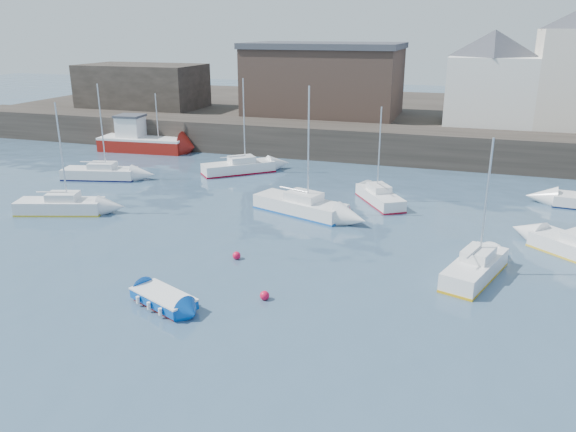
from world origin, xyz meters
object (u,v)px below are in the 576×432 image
(sailboat_c, at_px, (475,268))
(sailboat_h, at_px, (239,167))
(sailboat_e, at_px, (100,173))
(buoy_near, at_px, (237,259))
(buoy_mid, at_px, (265,299))
(fishing_boat, at_px, (141,140))
(blue_dinghy, at_px, (164,299))
(sailboat_b, at_px, (300,205))
(sailboat_a, at_px, (61,206))
(sailboat_f, at_px, (380,197))
(buoy_far, at_px, (348,210))

(sailboat_c, height_order, sailboat_h, sailboat_h)
(sailboat_e, distance_m, buoy_near, 21.25)
(buoy_mid, bearing_deg, fishing_boat, 130.81)
(blue_dinghy, height_order, fishing_boat, fishing_boat)
(sailboat_b, distance_m, sailboat_e, 18.74)
(sailboat_a, relative_size, sailboat_b, 0.87)
(fishing_boat, bearing_deg, sailboat_h, -22.76)
(sailboat_a, height_order, buoy_near, sailboat_a)
(sailboat_a, distance_m, sailboat_e, 9.04)
(sailboat_c, xyz_separation_m, sailboat_f, (-6.59, 11.09, -0.06))
(sailboat_a, height_order, buoy_far, sailboat_a)
(buoy_mid, bearing_deg, buoy_near, 127.75)
(sailboat_c, bearing_deg, sailboat_a, 175.38)
(blue_dinghy, xyz_separation_m, sailboat_h, (-6.28, 23.62, 0.17))
(buoy_near, bearing_deg, sailboat_h, 112.43)
(buoy_mid, distance_m, buoy_far, 14.40)
(blue_dinghy, bearing_deg, sailboat_b, 82.29)
(buoy_far, bearing_deg, blue_dinghy, -106.54)
(fishing_boat, height_order, sailboat_e, sailboat_e)
(sailboat_h, distance_m, buoy_near, 19.05)
(sailboat_b, bearing_deg, buoy_mid, -80.51)
(blue_dinghy, relative_size, buoy_mid, 8.09)
(sailboat_e, height_order, buoy_near, sailboat_e)
(sailboat_h, distance_m, buoy_mid, 23.98)
(sailboat_f, height_order, buoy_mid, sailboat_f)
(sailboat_b, height_order, buoy_near, sailboat_b)
(fishing_boat, bearing_deg, sailboat_c, -33.51)
(fishing_boat, distance_m, buoy_far, 27.30)
(sailboat_c, bearing_deg, sailboat_b, 147.72)
(blue_dinghy, relative_size, sailboat_e, 0.46)
(sailboat_c, bearing_deg, buoy_near, -173.09)
(sailboat_e, relative_size, buoy_mid, 17.41)
(buoy_near, relative_size, buoy_mid, 0.99)
(sailboat_a, bearing_deg, buoy_near, -14.21)
(sailboat_h, bearing_deg, buoy_far, -33.01)
(blue_dinghy, height_order, buoy_mid, blue_dinghy)
(sailboat_a, height_order, buoy_mid, sailboat_a)
(sailboat_e, height_order, sailboat_h, sailboat_h)
(blue_dinghy, distance_m, sailboat_b, 14.79)
(fishing_boat, xyz_separation_m, buoy_far, (24.15, -12.69, -1.12))
(blue_dinghy, bearing_deg, sailboat_e, 132.06)
(sailboat_c, distance_m, buoy_near, 12.40)
(sailboat_e, bearing_deg, sailboat_f, 1.01)
(sailboat_h, distance_m, buoy_far, 13.30)
(sailboat_e, xyz_separation_m, buoy_far, (21.28, -1.81, -0.50))
(sailboat_c, relative_size, buoy_far, 19.35)
(buoy_near, bearing_deg, sailboat_f, 65.58)
(sailboat_a, distance_m, sailboat_h, 15.67)
(sailboat_c, height_order, buoy_near, sailboat_c)
(blue_dinghy, bearing_deg, buoy_near, 80.67)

